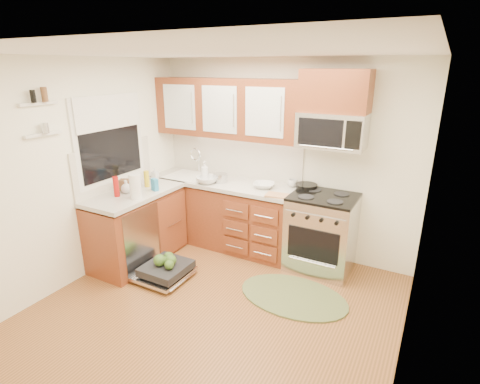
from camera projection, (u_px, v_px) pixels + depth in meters
The scene contains 38 objects.
floor at pixel (212, 313), 3.82m from camera, with size 3.50×3.50×0.00m, color brown.
ceiling at pixel (204, 53), 3.02m from camera, with size 3.50×3.50×0.00m, color white.
wall_back at pixel (282, 159), 4.87m from camera, with size 3.50×0.04×2.50m, color white.
wall_front at pixel (26, 297), 1.96m from camera, with size 3.50×0.04×2.50m, color white.
wall_left at pixel (78, 173), 4.21m from camera, with size 0.04×3.50×2.50m, color white.
wall_right at pixel (417, 238), 2.63m from camera, with size 0.04×3.50×2.50m, color white.
base_cabinet_back at pixel (223, 215), 5.22m from camera, with size 2.05×0.60×0.85m, color #5D2E14.
base_cabinet_left at pixel (137, 229), 4.77m from camera, with size 0.60×1.25×0.85m, color #5D2E14.
countertop_back at pixel (222, 183), 5.06m from camera, with size 2.07×0.64×0.05m, color #BBB7AB.
countertop_left at pixel (134, 194), 4.62m from camera, with size 0.64×1.27×0.05m, color #BBB7AB.
backsplash_back at pixel (233, 156), 5.20m from camera, with size 2.05×0.02×0.57m, color silver.
backsplash_left at pixel (114, 167), 4.65m from camera, with size 0.02×1.25×0.57m, color silver.
upper_cabinets at pixel (227, 108), 4.86m from camera, with size 2.05×0.35×0.75m, color #5D2E14, non-canonical shape.
cabinet_over_mw at pixel (336, 91), 4.14m from camera, with size 0.76×0.35×0.47m, color #5D2E14.
range at pixel (321, 232), 4.55m from camera, with size 0.76×0.64×0.95m, color silver, non-canonical shape.
microwave at pixel (332, 131), 4.26m from camera, with size 0.76×0.38×0.40m, color silver, non-canonical shape.
sink at pixel (190, 184), 5.31m from camera, with size 0.62×0.50×0.26m, color white, non-canonical shape.
dishwasher at pixel (164, 271), 4.42m from camera, with size 0.70×0.60×0.20m, color silver, non-canonical shape.
window at pixel (110, 140), 4.52m from camera, with size 0.03×1.05×1.05m, color white, non-canonical shape.
window_blind at pixel (108, 112), 4.40m from camera, with size 0.02×0.96×0.40m, color white.
shelf_upper at pixel (38, 104), 3.65m from camera, with size 0.04×0.40×0.03m, color white.
shelf_lower at pixel (44, 134), 3.74m from camera, with size 0.04×0.40×0.03m, color white.
rug at pixel (293, 296), 4.09m from camera, with size 1.20×0.78×0.02m, color #637241, non-canonical shape.
skillet at pixel (306, 186), 4.67m from camera, with size 0.27×0.27×0.05m, color black.
stock_pot at pixel (220, 178), 4.98m from camera, with size 0.19×0.19×0.11m, color silver.
cutting_board at pixel (278, 195), 4.45m from camera, with size 0.28×0.18×0.02m, color tan.
canister at pixel (206, 173), 5.16m from camera, with size 0.09×0.09×0.15m, color silver.
paper_towel_roll at pixel (135, 186), 4.34m from camera, with size 0.13×0.13×0.29m, color white.
mustard_bottle at pixel (147, 179), 4.78m from camera, with size 0.07×0.07×0.21m, color gold.
red_bottle at pixel (116, 187), 4.41m from camera, with size 0.06×0.06×0.24m, color #A6110D.
wooden_box at pixel (125, 185), 4.65m from camera, with size 0.14×0.10×0.14m, color brown.
blue_carton at pixel (155, 185), 4.64m from camera, with size 0.10×0.06×0.15m, color teal.
bowl_a at pixel (264, 185), 4.75m from camera, with size 0.27×0.27×0.07m, color #999999.
bowl_b at pixel (207, 180), 4.93m from camera, with size 0.28×0.28×0.09m, color #999999.
cup at pixel (292, 183), 4.79m from camera, with size 0.12×0.12×0.10m, color #999999.
soap_bottle_a at pixel (205, 172), 4.97m from camera, with size 0.11×0.11×0.28m, color #999999.
soap_bottle_b at pixel (155, 174), 5.07m from camera, with size 0.08×0.08×0.17m, color #999999.
soap_bottle_c at pixel (126, 187), 4.54m from camera, with size 0.13×0.13×0.16m, color #999999.
Camera 1 is at (1.79, -2.69, 2.40)m, focal length 28.00 mm.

